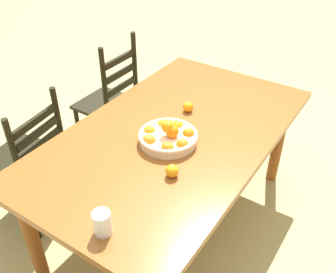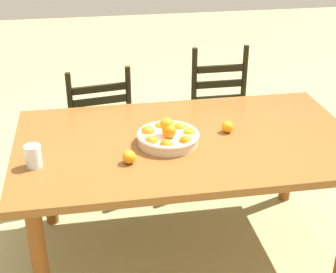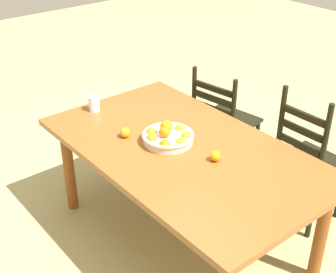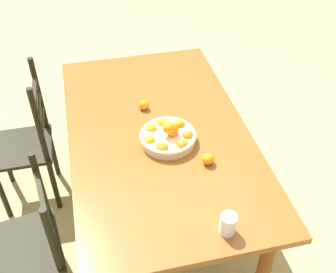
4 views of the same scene
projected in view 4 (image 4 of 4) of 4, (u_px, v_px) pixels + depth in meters
name	position (u px, v px, depth m)	size (l,w,h in m)	color
ground_plane	(160.00, 210.00, 2.92)	(12.00, 12.00, 0.00)	tan
dining_table	(158.00, 142.00, 2.50)	(1.80, 1.05, 0.73)	brown
chair_near_window	(28.00, 144.00, 2.74)	(0.39, 0.39, 1.01)	black
chair_by_cabinet	(27.00, 247.00, 2.17)	(0.49, 0.49, 0.91)	black
fruit_bowl	(168.00, 137.00, 2.35)	(0.32, 0.32, 0.15)	beige
orange_loose_0	(144.00, 105.00, 2.59)	(0.06, 0.06, 0.06)	orange
orange_loose_1	(208.00, 159.00, 2.22)	(0.07, 0.07, 0.07)	orange
drinking_glass	(228.00, 224.00, 1.87)	(0.08, 0.08, 0.11)	silver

